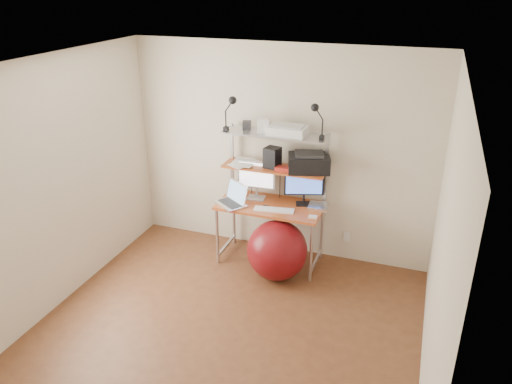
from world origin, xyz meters
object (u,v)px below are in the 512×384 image
monitor_black (304,186)px  laptop (233,199)px  monitor_silver (257,177)px  printer (309,163)px  exercise_ball (277,250)px

monitor_black → laptop: (-0.76, -0.26, -0.17)m
monitor_silver → printer: (0.61, 0.02, 0.25)m
printer → monitor_black: bearing=156.8°
monitor_silver → printer: bearing=-2.9°
monitor_black → laptop: bearing=-179.2°
laptop → exercise_ball: size_ratio=0.68×
exercise_ball → monitor_silver: bearing=133.0°
monitor_silver → laptop: size_ratio=1.07×
monitor_black → laptop: 0.82m
printer → monitor_silver: bearing=164.6°
monitor_silver → exercise_ball: (0.39, -0.42, -0.67)m
monitor_black → exercise_ball: size_ratio=0.67×
laptop → exercise_ball: laptop is taller
printer → exercise_ball: printer is taller
monitor_silver → exercise_ball: monitor_silver is taller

